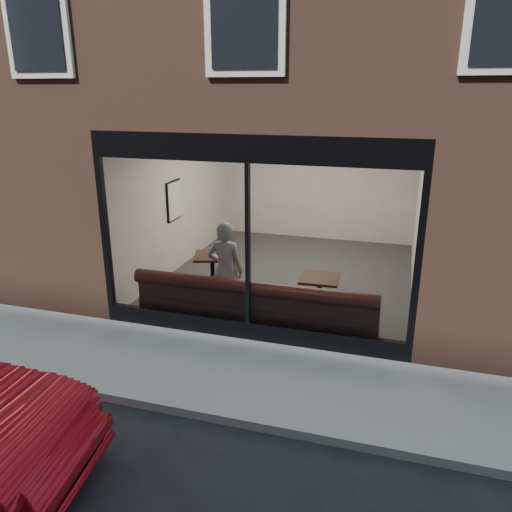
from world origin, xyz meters
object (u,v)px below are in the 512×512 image
(cafe_chair_left, at_px, (226,278))
(person, at_px, (226,271))
(cafe_table_left, at_px, (212,256))
(cafe_table_right, at_px, (320,278))
(banquette, at_px, (256,316))

(cafe_chair_left, bearing_deg, person, 100.34)
(cafe_table_left, relative_size, cafe_table_right, 1.04)
(person, distance_m, cafe_chair_left, 1.41)
(cafe_table_left, distance_m, cafe_chair_left, 0.57)
(cafe_table_left, xyz_separation_m, cafe_chair_left, (0.21, 0.19, -0.50))
(banquette, bearing_deg, person, 155.87)
(banquette, height_order, cafe_chair_left, banquette)
(person, bearing_deg, banquette, 153.13)
(cafe_table_right, bearing_deg, cafe_chair_left, 158.50)
(banquette, height_order, person, person)
(banquette, height_order, cafe_table_right, cafe_table_right)
(banquette, bearing_deg, cafe_table_left, 134.63)
(banquette, xyz_separation_m, cafe_table_right, (0.94, 0.68, 0.52))
(banquette, distance_m, person, 0.93)
(cafe_table_right, xyz_separation_m, cafe_chair_left, (-1.99, 0.78, -0.50))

